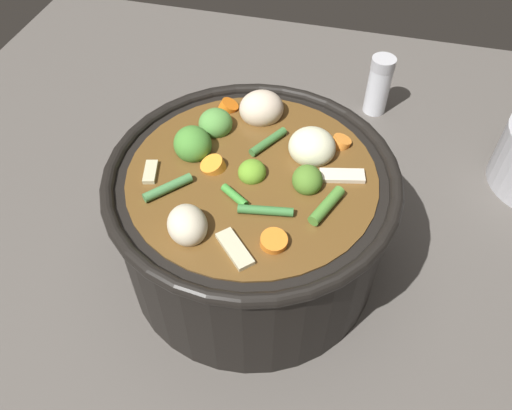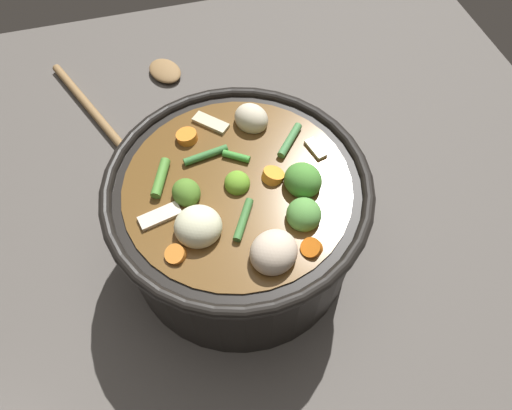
% 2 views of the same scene
% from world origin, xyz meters
% --- Properties ---
extents(ground_plane, '(1.10, 1.10, 0.00)m').
position_xyz_m(ground_plane, '(0.00, 0.00, 0.00)').
color(ground_plane, '#514C47').
extents(cooking_pot, '(0.30, 0.30, 0.17)m').
position_xyz_m(cooking_pot, '(0.00, 0.00, 0.08)').
color(cooking_pot, black).
rests_on(cooking_pot, ground_plane).
extents(salt_shaker, '(0.04, 0.04, 0.09)m').
position_xyz_m(salt_shaker, '(0.32, -0.11, 0.05)').
color(salt_shaker, silver).
rests_on(salt_shaker, ground_plane).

